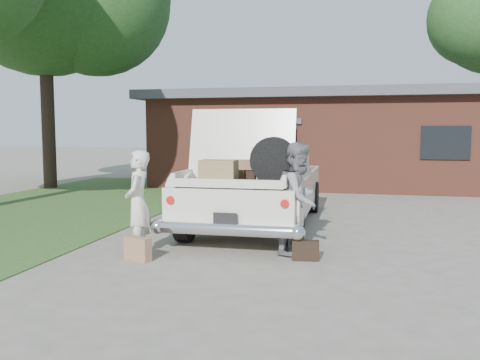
# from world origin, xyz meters

# --- Properties ---
(ground) EXTENTS (90.00, 90.00, 0.00)m
(ground) POSITION_xyz_m (0.00, 0.00, 0.00)
(ground) COLOR gray
(ground) RESTS_ON ground
(grass_strip) EXTENTS (6.00, 16.00, 0.02)m
(grass_strip) POSITION_xyz_m (-5.50, 3.00, 0.01)
(grass_strip) COLOR #2D4C1E
(grass_strip) RESTS_ON ground
(house) EXTENTS (12.80, 7.80, 3.30)m
(house) POSITION_xyz_m (0.98, 11.47, 1.67)
(house) COLOR brown
(house) RESTS_ON ground
(sedan) EXTENTS (2.30, 5.74, 2.34)m
(sedan) POSITION_xyz_m (0.01, 2.24, 0.84)
(sedan) COLOR beige
(sedan) RESTS_ON ground
(woman_left) EXTENTS (0.52, 0.67, 1.66)m
(woman_left) POSITION_xyz_m (-1.37, -0.63, 0.83)
(woman_left) COLOR silver
(woman_left) RESTS_ON ground
(woman_right) EXTENTS (0.91, 1.03, 1.78)m
(woman_right) POSITION_xyz_m (1.11, -0.01, 0.89)
(woman_right) COLOR slate
(woman_right) RESTS_ON ground
(suitcase_left) EXTENTS (0.48, 0.31, 0.36)m
(suitcase_left) POSITION_xyz_m (-1.22, -1.01, 0.18)
(suitcase_left) COLOR #9E6F50
(suitcase_left) RESTS_ON ground
(suitcase_right) EXTENTS (0.42, 0.17, 0.31)m
(suitcase_right) POSITION_xyz_m (1.27, -0.45, 0.16)
(suitcase_right) COLOR black
(suitcase_right) RESTS_ON ground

